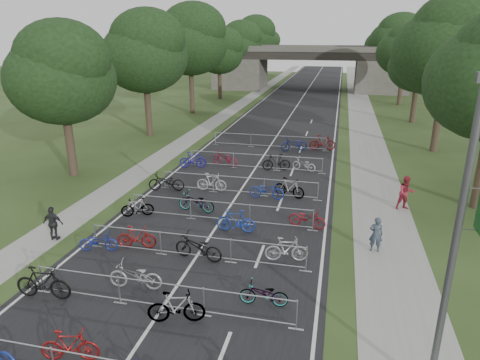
{
  "coord_description": "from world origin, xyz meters",
  "views": [
    {
      "loc": [
        5.44,
        -7.84,
        8.96
      ],
      "look_at": [
        0.25,
        14.38,
        1.1
      ],
      "focal_mm": 32.0,
      "sensor_mm": 36.0,
      "label": 1
    }
  ],
  "objects_px": {
    "lamppost": "(456,245)",
    "pedestrian_b": "(406,193)",
    "overpass_bridge": "(309,68)",
    "pedestrian_c": "(53,224)",
    "bike_1": "(70,346)",
    "pedestrian_a": "(376,235)"
  },
  "relations": [
    {
      "from": "pedestrian_b",
      "to": "pedestrian_c",
      "type": "relative_size",
      "value": 1.15
    },
    {
      "from": "pedestrian_b",
      "to": "lamppost",
      "type": "bearing_deg",
      "value": -113.56
    },
    {
      "from": "pedestrian_a",
      "to": "bike_1",
      "type": "bearing_deg",
      "value": 44.85
    },
    {
      "from": "pedestrian_b",
      "to": "bike_1",
      "type": "bearing_deg",
      "value": -147.16
    },
    {
      "from": "overpass_bridge",
      "to": "pedestrian_a",
      "type": "xyz_separation_m",
      "value": [
        7.36,
        -55.41,
        -2.74
      ]
    },
    {
      "from": "overpass_bridge",
      "to": "bike_1",
      "type": "height_order",
      "value": "overpass_bridge"
    },
    {
      "from": "overpass_bridge",
      "to": "bike_1",
      "type": "relative_size",
      "value": 18.14
    },
    {
      "from": "overpass_bridge",
      "to": "lamppost",
      "type": "relative_size",
      "value": 3.78
    },
    {
      "from": "bike_1",
      "to": "pedestrian_b",
      "type": "distance_m",
      "value": 17.7
    },
    {
      "from": "lamppost",
      "to": "bike_1",
      "type": "relative_size",
      "value": 4.8
    },
    {
      "from": "bike_1",
      "to": "lamppost",
      "type": "bearing_deg",
      "value": -95.29
    },
    {
      "from": "overpass_bridge",
      "to": "bike_1",
      "type": "xyz_separation_m",
      "value": [
        -1.57,
        -64.23,
        -3.02
      ]
    },
    {
      "from": "bike_1",
      "to": "pedestrian_b",
      "type": "height_order",
      "value": "pedestrian_b"
    },
    {
      "from": "bike_1",
      "to": "pedestrian_a",
      "type": "bearing_deg",
      "value": -57.72
    },
    {
      "from": "lamppost",
      "to": "pedestrian_b",
      "type": "height_order",
      "value": "lamppost"
    },
    {
      "from": "overpass_bridge",
      "to": "lamppost",
      "type": "distance_m",
      "value": 63.55
    },
    {
      "from": "overpass_bridge",
      "to": "pedestrian_c",
      "type": "distance_m",
      "value": 58.07
    },
    {
      "from": "lamppost",
      "to": "overpass_bridge",
      "type": "bearing_deg",
      "value": 97.53
    },
    {
      "from": "overpass_bridge",
      "to": "lamppost",
      "type": "bearing_deg",
      "value": -82.47
    },
    {
      "from": "overpass_bridge",
      "to": "pedestrian_b",
      "type": "distance_m",
      "value": 51.09
    },
    {
      "from": "overpass_bridge",
      "to": "pedestrian_b",
      "type": "xyz_separation_m",
      "value": [
        9.2,
        -50.19,
        -2.61
      ]
    },
    {
      "from": "bike_1",
      "to": "pedestrian_b",
      "type": "relative_size",
      "value": 0.93
    }
  ]
}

